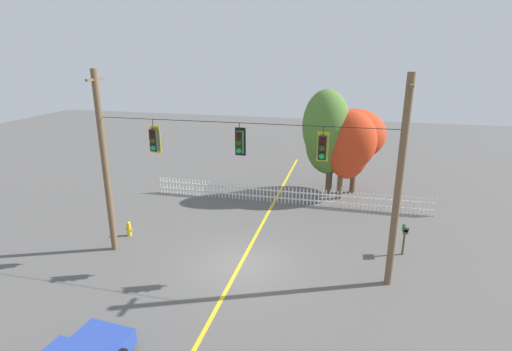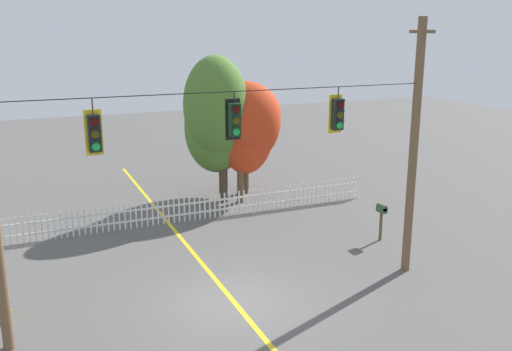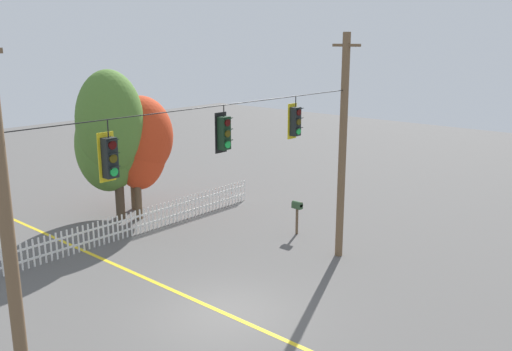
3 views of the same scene
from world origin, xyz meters
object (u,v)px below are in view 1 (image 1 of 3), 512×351
object	(u,v)px
traffic_signal_southbound_primary	(322,147)
autumn_oak_far_east	(352,137)
traffic_signal_eastbound_side	(154,140)
traffic_signal_westbound_side	(240,142)
fire_hydrant	(129,229)
roadside_mailbox	(405,231)
autumn_maple_near_fence	(330,135)
autumn_maple_mid	(347,141)

from	to	relation	value
traffic_signal_southbound_primary	autumn_oak_far_east	world-z (taller)	traffic_signal_southbound_primary
traffic_signal_southbound_primary	traffic_signal_eastbound_side	bearing A→B (deg)	180.00
traffic_signal_westbound_side	fire_hydrant	distance (m)	8.18
traffic_signal_eastbound_side	fire_hydrant	distance (m)	5.78
traffic_signal_southbound_primary	roadside_mailbox	size ratio (longest dim) A/B	0.96
autumn_maple_near_fence	autumn_oak_far_east	xyz separation A→B (m)	(1.36, 1.03, -0.28)
traffic_signal_eastbound_side	traffic_signal_southbound_primary	size ratio (longest dim) A/B	1.05
autumn_maple_near_fence	autumn_maple_mid	size ratio (longest dim) A/B	1.22
traffic_signal_westbound_side	autumn_maple_mid	world-z (taller)	traffic_signal_westbound_side
traffic_signal_westbound_side	autumn_maple_near_fence	bearing A→B (deg)	72.96
traffic_signal_westbound_side	autumn_oak_far_east	size ratio (longest dim) A/B	0.24
fire_hydrant	autumn_oak_far_east	bearing A→B (deg)	41.55
traffic_signal_westbound_side	traffic_signal_southbound_primary	world-z (taller)	same
autumn_oak_far_east	fire_hydrant	bearing A→B (deg)	-138.45
autumn_oak_far_east	autumn_maple_near_fence	bearing A→B (deg)	-142.86
autumn_maple_mid	fire_hydrant	xyz separation A→B (m)	(-10.33, -8.08, -3.28)
autumn_maple_near_fence	fire_hydrant	size ratio (longest dim) A/B	8.83
traffic_signal_eastbound_side	traffic_signal_westbound_side	world-z (taller)	same
traffic_signal_southbound_primary	roadside_mailbox	distance (m)	6.21
autumn_maple_mid	fire_hydrant	bearing A→B (deg)	-141.98
autumn_maple_near_fence	roadside_mailbox	distance (m)	8.64
traffic_signal_westbound_side	autumn_maple_mid	xyz separation A→B (m)	(4.08, 9.49, -1.81)
traffic_signal_southbound_primary	fire_hydrant	bearing A→B (deg)	171.56
fire_hydrant	roadside_mailbox	size ratio (longest dim) A/B	0.53
traffic_signal_westbound_side	traffic_signal_southbound_primary	bearing A→B (deg)	0.00
autumn_maple_near_fence	autumn_oak_far_east	distance (m)	1.73
traffic_signal_eastbound_side	autumn_maple_mid	size ratio (longest dim) A/B	0.26
traffic_signal_southbound_primary	fire_hydrant	distance (m)	10.85
autumn_maple_near_fence	autumn_oak_far_east	world-z (taller)	autumn_maple_near_fence
traffic_signal_southbound_primary	fire_hydrant	world-z (taller)	traffic_signal_southbound_primary
traffic_signal_westbound_side	traffic_signal_southbound_primary	size ratio (longest dim) A/B	0.97
fire_hydrant	traffic_signal_eastbound_side	bearing A→B (deg)	-28.89
traffic_signal_southbound_primary	autumn_oak_far_east	size ratio (longest dim) A/B	0.25
traffic_signal_eastbound_side	fire_hydrant	xyz separation A→B (m)	(-2.55, 1.41, -4.99)
traffic_signal_westbound_side	autumn_maple_near_fence	distance (m)	10.35
traffic_signal_southbound_primary	autumn_maple_near_fence	size ratio (longest dim) A/B	0.20
traffic_signal_westbound_side	autumn_maple_mid	size ratio (longest dim) A/B	0.24
traffic_signal_westbound_side	fire_hydrant	world-z (taller)	traffic_signal_westbound_side
autumn_maple_mid	autumn_oak_far_east	bearing A→B (deg)	77.89
traffic_signal_southbound_primary	autumn_maple_mid	size ratio (longest dim) A/B	0.25
traffic_signal_eastbound_side	autumn_maple_near_fence	world-z (taller)	autumn_maple_near_fence
traffic_signal_southbound_primary	autumn_maple_near_fence	distance (m)	9.90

